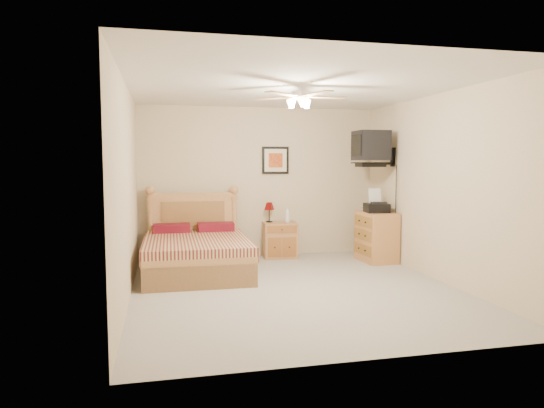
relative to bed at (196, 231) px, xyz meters
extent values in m
plane|color=#9B958C|center=(1.14, -1.12, -0.61)|extent=(4.50, 4.50, 0.00)
cube|color=white|center=(1.14, -1.12, 1.89)|extent=(4.00, 4.50, 0.04)
cube|color=beige|center=(1.14, 1.13, 0.64)|extent=(4.00, 0.04, 2.50)
cube|color=beige|center=(1.14, -3.37, 0.64)|extent=(4.00, 0.04, 2.50)
cube|color=beige|center=(-0.86, -1.12, 0.64)|extent=(0.04, 4.50, 2.50)
cube|color=beige|center=(3.14, -1.12, 0.64)|extent=(0.04, 4.50, 2.50)
cube|color=#A87A4A|center=(1.44, 0.88, -0.32)|extent=(0.58, 0.45, 0.59)
imported|color=white|center=(1.56, 0.87, 0.11)|extent=(0.11, 0.11, 0.27)
cube|color=black|center=(1.41, 1.11, 1.01)|extent=(0.46, 0.04, 0.46)
cube|color=#C38347|center=(2.87, 0.23, -0.21)|extent=(0.50, 0.69, 0.79)
imported|color=beige|center=(2.83, 0.50, 0.20)|extent=(0.23, 0.29, 0.03)
imported|color=gray|center=(2.82, 0.51, 0.22)|extent=(0.27, 0.30, 0.02)
camera|label=1|loc=(-0.46, -6.89, 0.99)|focal=32.00mm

